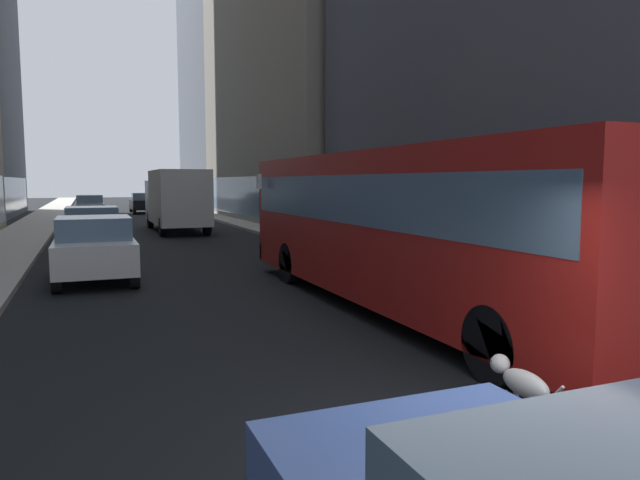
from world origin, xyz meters
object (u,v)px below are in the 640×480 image
Objects in this scene: transit_bus at (404,219)px; car_white_van at (95,248)px; box_truck at (176,198)px; dalmatian_dog at (521,384)px; car_grey_wagon at (92,229)px; car_black_suv at (144,203)px; car_silver_sedan at (90,207)px.

transit_bus is 2.72× the size of car_white_van.
dalmatian_dog is (-0.22, -25.02, -1.15)m from box_truck.
car_black_suv is (4.00, 25.79, 0.00)m from car_grey_wagon.
car_white_van is at bearing -97.11° from car_black_suv.
car_grey_wagon and car_black_suv have the same top height.
car_black_suv is 43.33m from dalmatian_dog.
box_truck is (4.00, -11.95, 0.84)m from car_silver_sedan.
car_silver_sedan is (-5.60, 31.57, -0.95)m from transit_bus.
transit_bus is 32.07m from car_silver_sedan.
car_white_van is at bearing -106.20° from box_truck.
car_black_suv is at bearing 81.18° from car_grey_wagon.
car_silver_sedan is 4.85× the size of dalmatian_dog.
car_silver_sedan is (-0.00, 19.41, 0.00)m from car_grey_wagon.
car_silver_sedan is 12.63m from box_truck.
transit_bus is 5.83m from dalmatian_dog.
car_grey_wagon and car_white_van have the same top height.
car_white_van is at bearing 108.55° from dalmatian_dog.
transit_bus is 1.54× the size of box_truck.
box_truck is at bearing -90.00° from car_black_suv.
car_silver_sedan is 37.16m from dalmatian_dog.
car_silver_sedan is 25.71m from car_white_van.
box_truck is (4.00, 13.76, 0.84)m from car_white_van.
transit_bus reaches higher than car_grey_wagon.
car_white_van is at bearing -90.00° from car_grey_wagon.
box_truck is at bearing 73.80° from car_white_van.
car_silver_sedan is 0.99× the size of car_black_suv.
box_truck is (4.00, 7.47, 0.84)m from car_grey_wagon.
car_black_suv and car_white_van have the same top height.
car_black_suv is (4.00, 6.37, 0.00)m from car_silver_sedan.
car_grey_wagon is 0.56× the size of box_truck.
car_black_suv is 18.34m from box_truck.
car_white_van is 0.57× the size of box_truck.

